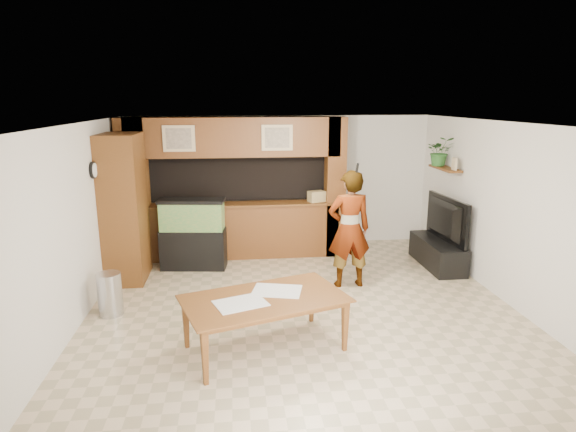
{
  "coord_description": "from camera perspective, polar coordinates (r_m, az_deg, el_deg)",
  "views": [
    {
      "loc": [
        -0.93,
        -6.26,
        2.91
      ],
      "look_at": [
        -0.15,
        0.6,
        1.23
      ],
      "focal_mm": 30.0,
      "sensor_mm": 36.0,
      "label": 1
    }
  ],
  "objects": [
    {
      "name": "floor",
      "position": [
        6.96,
        1.78,
        -11.02
      ],
      "size": [
        6.5,
        6.5,
        0.0
      ],
      "primitive_type": "plane",
      "color": "tan",
      "rests_on": "ground"
    },
    {
      "name": "ceiling",
      "position": [
        6.34,
        1.95,
        10.88
      ],
      "size": [
        6.5,
        6.5,
        0.0
      ],
      "primitive_type": "plane",
      "color": "white",
      "rests_on": "wall_back"
    },
    {
      "name": "wall_back",
      "position": [
        9.69,
        -0.92,
        4.12
      ],
      "size": [
        6.0,
        0.0,
        6.0
      ],
      "primitive_type": "plane",
      "rotation": [
        1.57,
        0.0,
        0.0
      ],
      "color": "silver",
      "rests_on": "floor"
    },
    {
      "name": "wall_left",
      "position": [
        6.79,
        -24.08,
        -1.25
      ],
      "size": [
        0.0,
        6.5,
        6.5
      ],
      "primitive_type": "plane",
      "rotation": [
        1.57,
        0.0,
        1.57
      ],
      "color": "silver",
      "rests_on": "floor"
    },
    {
      "name": "wall_right",
      "position": [
        7.56,
        24.97,
        0.1
      ],
      "size": [
        0.0,
        6.5,
        6.5
      ],
      "primitive_type": "plane",
      "rotation": [
        1.57,
        0.0,
        -1.57
      ],
      "color": "silver",
      "rests_on": "floor"
    },
    {
      "name": "partition",
      "position": [
        9.04,
        -6.55,
        3.42
      ],
      "size": [
        4.2,
        0.99,
        2.6
      ],
      "color": "brown",
      "rests_on": "floor"
    },
    {
      "name": "wall_clock",
      "position": [
        7.61,
        -22.07,
        5.06
      ],
      "size": [
        0.05,
        0.25,
        0.25
      ],
      "color": "black",
      "rests_on": "wall_left"
    },
    {
      "name": "wall_shelf",
      "position": [
        9.12,
        18.12,
        5.38
      ],
      "size": [
        0.25,
        0.9,
        0.04
      ],
      "primitive_type": "cube",
      "color": "brown",
      "rests_on": "wall_right"
    },
    {
      "name": "pantry_cabinet",
      "position": [
        8.21,
        -18.82,
        0.88
      ],
      "size": [
        0.6,
        0.98,
        2.39
      ],
      "primitive_type": "cube",
      "color": "brown",
      "rests_on": "floor"
    },
    {
      "name": "trash_can",
      "position": [
        7.13,
        -20.35,
        -8.67
      ],
      "size": [
        0.33,
        0.33,
        0.6
      ],
      "primitive_type": "cylinder",
      "color": "#B2B2B7",
      "rests_on": "floor"
    },
    {
      "name": "aquarium",
      "position": [
        8.56,
        -11.19,
        -2.19
      ],
      "size": [
        1.12,
        0.42,
        1.24
      ],
      "rotation": [
        0.0,
        0.0,
        -0.12
      ],
      "color": "black",
      "rests_on": "floor"
    },
    {
      "name": "tv_stand",
      "position": [
        9.01,
        17.27,
        -4.22
      ],
      "size": [
        0.52,
        1.41,
        0.47
      ],
      "primitive_type": "cube",
      "color": "black",
      "rests_on": "floor"
    },
    {
      "name": "television",
      "position": [
        8.85,
        17.55,
        -0.37
      ],
      "size": [
        0.27,
        1.36,
        0.78
      ],
      "primitive_type": "imported",
      "rotation": [
        0.0,
        0.0,
        1.64
      ],
      "color": "black",
      "rests_on": "tv_stand"
    },
    {
      "name": "photo_frame",
      "position": [
        8.79,
        19.1,
        5.85
      ],
      "size": [
        0.04,
        0.16,
        0.21
      ],
      "primitive_type": "cube",
      "rotation": [
        0.0,
        0.0,
        -0.04
      ],
      "color": "#C7B185",
      "rests_on": "wall_shelf"
    },
    {
      "name": "potted_plant",
      "position": [
        9.25,
        17.59,
        7.31
      ],
      "size": [
        0.57,
        0.52,
        0.53
      ],
      "primitive_type": "imported",
      "rotation": [
        0.0,
        0.0,
        -0.26
      ],
      "color": "#285D25",
      "rests_on": "wall_shelf"
    },
    {
      "name": "person",
      "position": [
        7.57,
        7.28,
        -1.57
      ],
      "size": [
        0.7,
        0.48,
        1.87
      ],
      "primitive_type": "imported",
      "rotation": [
        0.0,
        0.0,
        3.2
      ],
      "color": "#A18058",
      "rests_on": "floor"
    },
    {
      "name": "microphone",
      "position": [
        7.23,
        8.19,
        5.62
      ],
      "size": [
        0.04,
        0.11,
        0.17
      ],
      "primitive_type": "cylinder",
      "rotation": [
        0.44,
        0.0,
        0.0
      ],
      "color": "black",
      "rests_on": "person"
    },
    {
      "name": "dining_table",
      "position": [
        5.8,
        -2.61,
        -12.76
      ],
      "size": [
        2.1,
        1.58,
        0.66
      ],
      "primitive_type": "imported",
      "rotation": [
        0.0,
        0.0,
        0.32
      ],
      "color": "brown",
      "rests_on": "floor"
    },
    {
      "name": "newspaper_a",
      "position": [
        5.55,
        -5.63,
        -10.25
      ],
      "size": [
        0.67,
        0.58,
        0.01
      ],
      "primitive_type": "cube",
      "rotation": [
        0.0,
        0.0,
        0.35
      ],
      "color": "silver",
      "rests_on": "dining_table"
    },
    {
      "name": "newspaper_b",
      "position": [
        5.87,
        -1.32,
        -8.83
      ],
      "size": [
        0.66,
        0.55,
        0.01
      ],
      "primitive_type": "cube",
      "rotation": [
        0.0,
        0.0,
        -0.24
      ],
      "color": "silver",
      "rests_on": "dining_table"
    },
    {
      "name": "counter_box",
      "position": [
        9.02,
        3.39,
        2.34
      ],
      "size": [
        0.35,
        0.28,
        0.2
      ],
      "primitive_type": "cube",
      "rotation": [
        0.0,
        0.0,
        0.33
      ],
      "color": "tan",
      "rests_on": "partition"
    }
  ]
}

